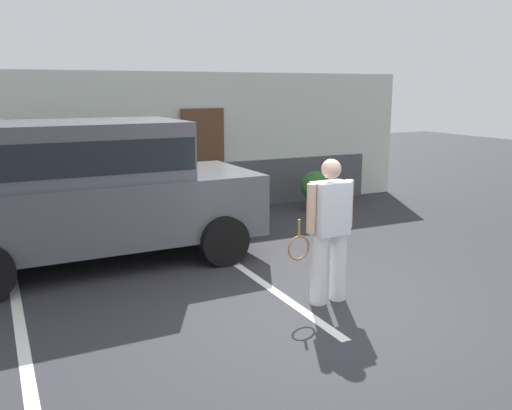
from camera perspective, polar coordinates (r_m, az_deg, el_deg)
The scene contains 7 objects.
ground_plane at distance 6.41m, azimuth 7.37°, elevation -11.00°, with size 40.00×40.00×0.00m, color #2D2D33.
parking_stripe_0 at distance 6.88m, azimuth -23.47°, elevation -10.29°, with size 0.12×4.40×0.01m, color silver.
parking_stripe_1 at distance 7.53m, azimuth -0.37°, elevation -7.32°, with size 0.12×4.40×0.01m, color silver.
house_frontage at distance 11.23m, azimuth -8.80°, elevation 5.89°, with size 10.89×0.40×2.82m.
parked_suv at distance 8.14m, azimuth -16.97°, elevation 1.94°, with size 4.65×2.25×2.05m.
tennis_player_man at distance 6.45m, azimuth 7.59°, elevation -2.54°, with size 0.90×0.29×1.71m.
potted_plant_by_porch at distance 11.56m, azimuth 6.13°, elevation 1.75°, with size 0.61×0.61×0.81m.
Camera 1 is at (-3.29, -4.91, 2.50)m, focal length 38.55 mm.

